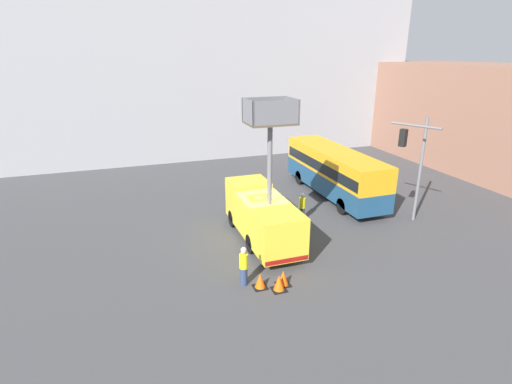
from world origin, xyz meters
TOP-DOWN VIEW (x-y plane):
  - ground_plane at (0.00, 0.00)m, footprint 120.00×120.00m
  - building_backdrop_far at (0.00, 22.41)m, footprint 44.00×10.00m
  - building_backdrop_side at (23.80, 5.98)m, footprint 10.00×28.00m
  - utility_truck at (0.16, 0.02)m, footprint 2.22×6.75m
  - city_bus at (7.28, 5.03)m, footprint 2.49×10.16m
  - traffic_light_pole at (8.91, -0.76)m, footprint 2.79×2.54m
  - road_worker_near_truck at (-2.03, -3.75)m, footprint 0.38×0.38m
  - road_worker_directing at (3.39, 1.85)m, footprint 0.38×0.38m
  - traffic_cone_near_truck at (-1.44, -4.19)m, footprint 0.60×0.60m
  - traffic_cone_mid_road at (-0.41, -4.33)m, footprint 0.61×0.61m
  - traffic_cone_far_side at (-0.74, -4.64)m, footprint 0.62×0.62m

SIDE VIEW (x-z plane):
  - ground_plane at x=0.00m, z-range 0.00..0.00m
  - traffic_cone_near_truck at x=-1.44m, z-range -0.02..0.66m
  - traffic_cone_mid_road at x=-0.41m, z-range -0.02..0.68m
  - traffic_cone_far_side at x=-0.74m, z-range -0.02..0.68m
  - road_worker_directing at x=3.39m, z-range -0.01..1.73m
  - road_worker_near_truck at x=-2.03m, z-range 0.00..1.83m
  - utility_truck at x=0.16m, z-range -2.17..5.46m
  - city_bus at x=7.28m, z-range 0.28..3.56m
  - traffic_light_pole at x=8.91m, z-range 1.04..7.24m
  - building_backdrop_side at x=23.80m, z-range 0.00..8.57m
  - building_backdrop_far at x=0.00m, z-range 0.00..15.55m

